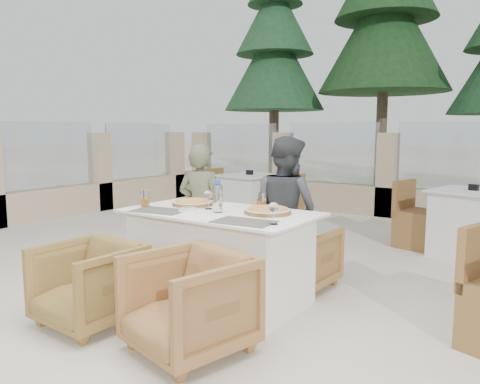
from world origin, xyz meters
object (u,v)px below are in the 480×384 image
Objects in this scene: wine_glass_corner at (274,212)px; beer_glass_left at (145,198)px; olive_dish at (187,209)px; diner_left at (201,210)px; dining_table at (220,256)px; pizza_left at (193,203)px; water_bottle at (218,196)px; bg_table_b at (471,224)px; pizza_right at (268,211)px; armchair_near_left at (89,284)px; bg_table_a at (250,200)px; wine_glass_centre at (208,198)px; armchair_near_right at (188,303)px; armchair_far_left at (214,242)px; armchair_far_right at (300,256)px; diner_right at (286,212)px; beer_glass_right at (262,201)px.

wine_glass_corner is 1.33m from beer_glass_left.
diner_left is at bearing 120.40° from olive_dish.
pizza_left is at bearing 164.13° from dining_table.
olive_dish is at bearing -152.95° from water_bottle.
water_bottle is 0.21× the size of diner_left.
pizza_left is at bearing 105.72° from diner_left.
bg_table_b is at bearing 73.40° from wine_glass_corner.
pizza_right is 2.46× the size of beer_glass_left.
bg_table_a is at bearing 108.01° from armchair_near_left.
diner_left is (-0.58, 0.45, 0.27)m from dining_table.
water_bottle reaches higher than armchair_near_left.
pizza_right is 0.55m from wine_glass_centre.
pizza_right is 0.53× the size of armchair_near_right.
pizza_left is at bearing 125.11° from armchair_far_left.
bg_table_a is at bearing 126.03° from wine_glass_corner.
armchair_far_right is at bearing 60.33° from dining_table.
wine_glass_corner is at bearing -17.79° from pizza_left.
wine_glass_centre reaches higher than armchair_near_right.
dining_table is at bearing 161.09° from wine_glass_corner.
armchair_far_left is at bearing -122.66° from bg_table_b.
dining_table reaches higher than armchair_far_right.
wine_glass_centre reaches higher than dining_table.
diner_right is (0.94, 0.86, -0.15)m from beer_glass_left.
dining_table is at bearing 63.72° from armchair_far_right.
wine_glass_corner is at bearing 162.06° from armchair_far_left.
beer_glass_left is 1.50m from armchair_far_right.
wine_glass_centre is 1.18m from armchair_near_right.
pizza_left is at bearing 122.82° from olive_dish.
dining_table is 0.98× the size of bg_table_a.
diner_left is (-0.02, -0.18, 0.36)m from armchair_far_left.
beer_glass_left is 1.37m from armchair_near_right.
dining_table is 8.70× the size of wine_glass_centre.
armchair_near_left is 1.84m from diner_right.
armchair_near_left is at bearing -117.44° from dining_table.
pizza_right is (0.78, 0.02, 0.00)m from pizza_left.
pizza_left is 3.30× the size of olive_dish.
beer_glass_right is 1.28× the size of olive_dish.
dining_table is at bearing 148.64° from armchair_far_left.
pizza_left is 0.95× the size of pizza_right.
diner_left is at bearing 139.76° from water_bottle.
armchair_near_left is 3.97m from bg_table_a.
beer_glass_right reaches higher than armchair_far_right.
pizza_left is 1.18m from armchair_near_left.
olive_dish is 1.17m from armchair_far_right.
wine_glass_corner is at bearing -53.15° from pizza_right.
beer_glass_right is (-0.15, 0.16, 0.05)m from pizza_right.
dining_table is 8.70× the size of wine_glass_corner.
wine_glass_corner is at bearing -50.89° from beer_glass_right.
armchair_far_right is 1.57m from armchair_near_right.
armchair_far_left is 0.40m from diner_left.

